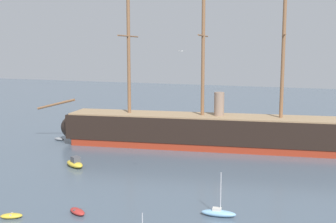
{
  "coord_description": "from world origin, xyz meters",
  "views": [
    {
      "loc": [
        26.13,
        -25.59,
        20.16
      ],
      "look_at": [
        -0.33,
        43.12,
        9.28
      ],
      "focal_mm": 46.88,
      "sensor_mm": 36.0,
      "label": 1
    }
  ],
  "objects_px": {
    "sailboat_mid_right": "(218,213)",
    "seagull_in_flight": "(182,51)",
    "dinghy_far_left": "(59,139)",
    "dinghy_distant_centre": "(211,141)",
    "dinghy_foreground_left": "(11,216)",
    "motorboat_alongside_bow": "(75,163)",
    "tall_ship": "(202,130)",
    "dinghy_near_centre": "(77,211)"
  },
  "relations": [
    {
      "from": "dinghy_near_centre",
      "to": "motorboat_alongside_bow",
      "type": "xyz_separation_m",
      "value": [
        -12.0,
        17.99,
        0.33
      ]
    },
    {
      "from": "tall_ship",
      "to": "dinghy_near_centre",
      "type": "bearing_deg",
      "value": -95.52
    },
    {
      "from": "dinghy_distant_centre",
      "to": "tall_ship",
      "type": "bearing_deg",
      "value": -98.01
    },
    {
      "from": "sailboat_mid_right",
      "to": "dinghy_far_left",
      "type": "bearing_deg",
      "value": 145.57
    },
    {
      "from": "dinghy_foreground_left",
      "to": "motorboat_alongside_bow",
      "type": "bearing_deg",
      "value": 103.9
    },
    {
      "from": "dinghy_foreground_left",
      "to": "tall_ship",
      "type": "bearing_deg",
      "value": 76.63
    },
    {
      "from": "sailboat_mid_right",
      "to": "tall_ship",
      "type": "bearing_deg",
      "value": 109.77
    },
    {
      "from": "dinghy_far_left",
      "to": "dinghy_distant_centre",
      "type": "xyz_separation_m",
      "value": [
        31.68,
        9.47,
        0.02
      ]
    },
    {
      "from": "sailboat_mid_right",
      "to": "seagull_in_flight",
      "type": "distance_m",
      "value": 20.13
    },
    {
      "from": "tall_ship",
      "to": "dinghy_distant_centre",
      "type": "xyz_separation_m",
      "value": [
        0.67,
        4.78,
        -3.18
      ]
    },
    {
      "from": "motorboat_alongside_bow",
      "to": "seagull_in_flight",
      "type": "height_order",
      "value": "seagull_in_flight"
    },
    {
      "from": "dinghy_foreground_left",
      "to": "dinghy_near_centre",
      "type": "bearing_deg",
      "value": 31.13
    },
    {
      "from": "sailboat_mid_right",
      "to": "dinghy_far_left",
      "type": "distance_m",
      "value": 52.6
    },
    {
      "from": "dinghy_far_left",
      "to": "seagull_in_flight",
      "type": "height_order",
      "value": "seagull_in_flight"
    },
    {
      "from": "dinghy_near_centre",
      "to": "sailboat_mid_right",
      "type": "height_order",
      "value": "sailboat_mid_right"
    },
    {
      "from": "tall_ship",
      "to": "seagull_in_flight",
      "type": "bearing_deg",
      "value": -78.02
    },
    {
      "from": "dinghy_foreground_left",
      "to": "dinghy_far_left",
      "type": "relative_size",
      "value": 1.02
    },
    {
      "from": "dinghy_foreground_left",
      "to": "dinghy_distant_centre",
      "type": "height_order",
      "value": "dinghy_distant_centre"
    },
    {
      "from": "motorboat_alongside_bow",
      "to": "dinghy_near_centre",
      "type": "bearing_deg",
      "value": -56.29
    },
    {
      "from": "sailboat_mid_right",
      "to": "dinghy_far_left",
      "type": "height_order",
      "value": "sailboat_mid_right"
    },
    {
      "from": "motorboat_alongside_bow",
      "to": "dinghy_far_left",
      "type": "height_order",
      "value": "motorboat_alongside_bow"
    },
    {
      "from": "sailboat_mid_right",
      "to": "motorboat_alongside_bow",
      "type": "distance_m",
      "value": 30.89
    },
    {
      "from": "sailboat_mid_right",
      "to": "dinghy_distant_centre",
      "type": "height_order",
      "value": "sailboat_mid_right"
    },
    {
      "from": "seagull_in_flight",
      "to": "dinghy_far_left",
      "type": "bearing_deg",
      "value": 144.14
    },
    {
      "from": "dinghy_distant_centre",
      "to": "seagull_in_flight",
      "type": "relative_size",
      "value": 2.49
    },
    {
      "from": "dinghy_near_centre",
      "to": "sailboat_mid_right",
      "type": "relative_size",
      "value": 0.55
    },
    {
      "from": "dinghy_foreground_left",
      "to": "motorboat_alongside_bow",
      "type": "relative_size",
      "value": 0.58
    },
    {
      "from": "dinghy_far_left",
      "to": "tall_ship",
      "type": "bearing_deg",
      "value": 8.6
    },
    {
      "from": "dinghy_near_centre",
      "to": "tall_ship",
      "type": "bearing_deg",
      "value": 84.48
    },
    {
      "from": "dinghy_near_centre",
      "to": "dinghy_far_left",
      "type": "height_order",
      "value": "dinghy_near_centre"
    },
    {
      "from": "tall_ship",
      "to": "dinghy_far_left",
      "type": "bearing_deg",
      "value": -171.4
    },
    {
      "from": "sailboat_mid_right",
      "to": "dinghy_far_left",
      "type": "relative_size",
      "value": 2.0
    },
    {
      "from": "tall_ship",
      "to": "sailboat_mid_right",
      "type": "xyz_separation_m",
      "value": [
        12.37,
        -34.43,
        -3.04
      ]
    },
    {
      "from": "dinghy_distant_centre",
      "to": "dinghy_near_centre",
      "type": "bearing_deg",
      "value": -95.78
    },
    {
      "from": "seagull_in_flight",
      "to": "dinghy_foreground_left",
      "type": "bearing_deg",
      "value": -145.5
    },
    {
      "from": "dinghy_foreground_left",
      "to": "seagull_in_flight",
      "type": "relative_size",
      "value": 2.44
    },
    {
      "from": "sailboat_mid_right",
      "to": "dinghy_foreground_left",
      "type": "bearing_deg",
      "value": -157.54
    },
    {
      "from": "tall_ship",
      "to": "seagull_in_flight",
      "type": "relative_size",
      "value": 58.06
    },
    {
      "from": "dinghy_foreground_left",
      "to": "dinghy_distant_centre",
      "type": "relative_size",
      "value": 0.98
    },
    {
      "from": "tall_ship",
      "to": "sailboat_mid_right",
      "type": "height_order",
      "value": "tall_ship"
    },
    {
      "from": "dinghy_near_centre",
      "to": "dinghy_distant_centre",
      "type": "distance_m",
      "value": 44.89
    },
    {
      "from": "dinghy_near_centre",
      "to": "motorboat_alongside_bow",
      "type": "relative_size",
      "value": 0.63
    }
  ]
}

